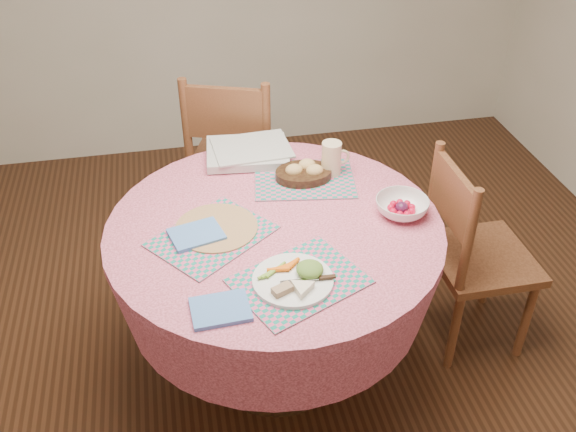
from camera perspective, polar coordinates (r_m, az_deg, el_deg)
name	(u,v)px	position (r m, az deg, el deg)	size (l,w,h in m)	color
ground	(277,364)	(2.85, -1.01, -12.98)	(4.00, 4.00, 0.00)	#331C0F
dining_table	(275,265)	(2.46, -1.14, -4.39)	(1.24, 1.24, 0.75)	pink
chair_right	(472,252)	(2.76, 16.02, -3.06)	(0.40, 0.42, 0.91)	brown
chair_back	(235,159)	(3.21, -4.73, 5.12)	(0.58, 0.57, 0.99)	brown
placemat_front	(299,281)	(2.09, 0.99, -5.81)	(0.40, 0.30, 0.01)	#178371
placemat_left	(212,236)	(2.30, -6.75, -1.79)	(0.40, 0.30, 0.01)	#178371
placemat_back	(304,179)	(2.59, 1.46, 3.28)	(0.40, 0.30, 0.01)	#178371
wicker_trivet	(216,228)	(2.33, -6.38, -1.08)	(0.30, 0.30, 0.01)	#9C6643
napkin_near	(220,309)	(2.00, -6.03, -8.26)	(0.18, 0.14, 0.01)	#4E7ECA
napkin_far	(196,235)	(2.29, -8.15, -1.65)	(0.18, 0.14, 0.01)	#4E7ECA
dinner_plate	(295,279)	(2.07, 0.67, -5.61)	(0.26, 0.26, 0.05)	white
bread_bowl	(304,172)	(2.58, 1.44, 3.94)	(0.23, 0.23, 0.08)	black
latte_mug	(332,158)	(2.60, 3.93, 5.16)	(0.12, 0.08, 0.14)	beige
fruit_bowl	(402,207)	(2.42, 10.08, 0.79)	(0.26, 0.26, 0.06)	white
newspaper_stack	(248,152)	(2.74, -3.58, 5.73)	(0.37, 0.30, 0.04)	silver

